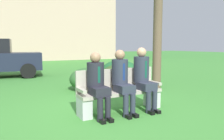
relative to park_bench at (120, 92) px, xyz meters
name	(u,v)px	position (x,y,z in m)	size (l,w,h in m)	color
ground_plane	(105,111)	(-0.28, 0.14, -0.42)	(80.00, 80.00, 0.00)	#408A37
park_bench	(120,92)	(0.00, 0.00, 0.00)	(1.85, 0.44, 0.90)	#B7AD9E
seated_man_left	(97,81)	(-0.57, -0.13, 0.29)	(0.34, 0.72, 1.27)	#23232D
seated_man_middle	(122,78)	(-0.02, -0.12, 0.31)	(0.34, 0.72, 1.31)	#2D3342
seated_man_right	(143,75)	(0.53, -0.12, 0.34)	(0.34, 0.72, 1.36)	#2D3342
shrub_near_bench	(120,72)	(1.65, 2.88, 0.02)	(1.39, 1.28, 0.87)	#216130
shrub_mid_lawn	(87,79)	(0.19, 2.36, -0.07)	(1.13, 1.03, 0.70)	#32642E
shrub_far_lawn	(119,75)	(1.40, 2.51, -0.04)	(1.21, 1.11, 0.75)	#335323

